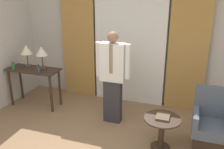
% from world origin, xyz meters
% --- Properties ---
extents(wall_back, '(10.00, 0.06, 2.70)m').
position_xyz_m(wall_back, '(0.00, 2.78, 1.35)').
color(wall_back, beige).
rests_on(wall_back, ground_plane).
extents(curtain_sheer_center, '(1.45, 0.06, 2.58)m').
position_xyz_m(curtain_sheer_center, '(0.00, 2.65, 1.29)').
color(curtain_sheer_center, white).
rests_on(curtain_sheer_center, ground_plane).
extents(curtain_drape_left, '(0.74, 0.06, 2.58)m').
position_xyz_m(curtain_drape_left, '(-1.14, 2.65, 1.29)').
color(curtain_drape_left, '#B28442').
rests_on(curtain_drape_left, ground_plane).
extents(curtain_drape_right, '(0.74, 0.06, 2.58)m').
position_xyz_m(curtain_drape_right, '(1.14, 2.65, 1.29)').
color(curtain_drape_right, '#B28442').
rests_on(curtain_drape_right, ground_plane).
extents(desk, '(1.07, 0.45, 0.79)m').
position_xyz_m(desk, '(-1.77, 1.84, 0.64)').
color(desk, '#38281E').
rests_on(desk, ground_plane).
extents(table_lamp_left, '(0.24, 0.24, 0.45)m').
position_xyz_m(table_lamp_left, '(-1.95, 1.93, 1.13)').
color(table_lamp_left, '#4C4238').
rests_on(table_lamp_left, desk).
extents(table_lamp_right, '(0.24, 0.24, 0.45)m').
position_xyz_m(table_lamp_right, '(-1.60, 1.93, 1.13)').
color(table_lamp_right, '#4C4238').
rests_on(table_lamp_right, desk).
extents(bottle_near_edge, '(0.07, 0.07, 0.18)m').
position_xyz_m(bottle_near_edge, '(-2.12, 1.70, 0.87)').
color(bottle_near_edge, '#336638').
rests_on(bottle_near_edge, desk).
extents(bottle_by_lamp, '(0.06, 0.06, 0.17)m').
position_xyz_m(bottle_by_lamp, '(-1.52, 1.68, 0.86)').
color(bottle_by_lamp, '#2D3851').
rests_on(bottle_by_lamp, desk).
extents(person, '(0.62, 0.20, 1.66)m').
position_xyz_m(person, '(-0.05, 1.73, 0.90)').
color(person, '#2D2D33').
rests_on(person, ground_plane).
extents(armchair, '(0.60, 0.57, 0.91)m').
position_xyz_m(armchair, '(1.64, 1.53, 0.33)').
color(armchair, '#38281E').
rests_on(armchair, ground_plane).
extents(side_table, '(0.55, 0.55, 0.52)m').
position_xyz_m(side_table, '(0.91, 1.19, 0.36)').
color(side_table, '#38281E').
rests_on(side_table, ground_plane).
extents(book, '(0.20, 0.23, 0.03)m').
position_xyz_m(book, '(0.91, 1.20, 0.54)').
color(book, brown).
rests_on(book, side_table).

